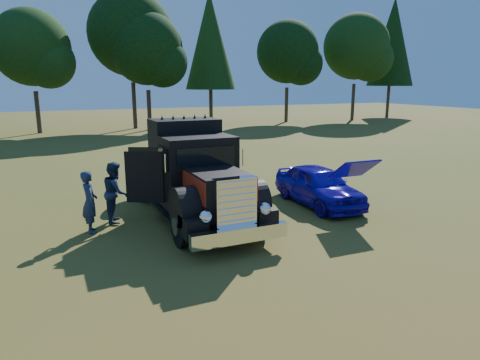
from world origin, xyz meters
name	(u,v)px	position (x,y,z in m)	size (l,w,h in m)	color
ground	(213,245)	(0.00, 0.00, 0.00)	(120.00, 120.00, 0.00)	#3A5218
treeline	(53,36)	(-2.35, 27.48, 7.59)	(72.10, 24.04, 13.84)	#2D2116
diamond_t_truck	(194,178)	(0.31, 2.36, 1.28)	(3.27, 7.16, 3.00)	black
hotrod_coupe	(319,185)	(4.66, 2.03, 0.68)	(1.75, 4.20, 1.89)	#1B07AB
spectator_near	(90,202)	(-2.74, 2.38, 0.88)	(0.64, 0.42, 1.76)	#1E2146
spectator_far	(116,192)	(-1.93, 3.06, 0.92)	(0.89, 0.69, 1.83)	#20234C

